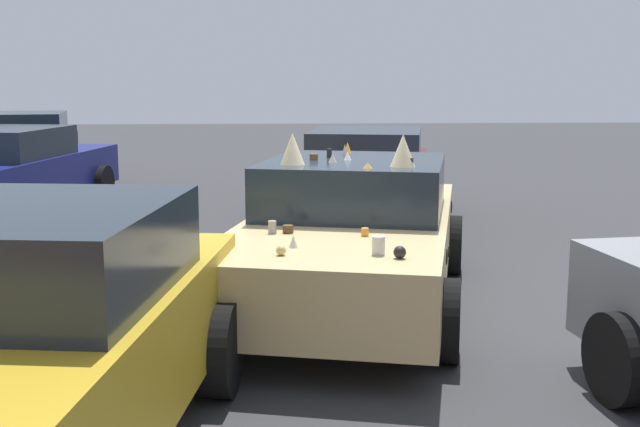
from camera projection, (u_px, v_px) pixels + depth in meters
ground_plane at (351, 305)px, 7.74m from camera, size 60.00×60.00×0.00m
art_car_decorated at (352, 233)px, 7.66m from camera, size 4.88×2.84×1.68m
parked_sedan_behind_right at (8, 348)px, 4.29m from camera, size 4.27×2.43×1.49m
parked_sedan_far_right at (367, 175)px, 12.03m from camera, size 4.57×2.57×1.41m
parked_sedan_near_right at (12, 171)px, 12.69m from camera, size 4.79×2.56×1.39m
parked_sedan_row_back_far at (24, 150)px, 15.95m from camera, size 4.76×2.59×1.49m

